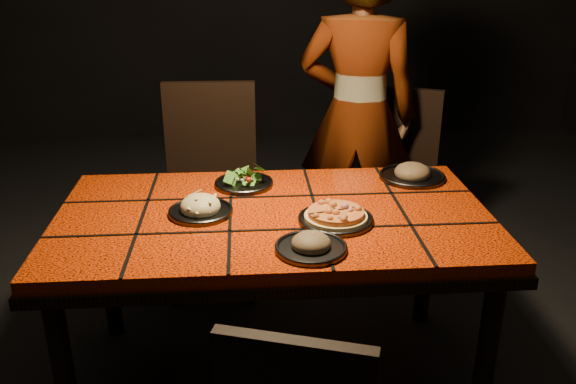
{
  "coord_description": "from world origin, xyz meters",
  "views": [
    {
      "loc": [
        -0.1,
        -2.06,
        1.68
      ],
      "look_at": [
        0.06,
        0.03,
        0.82
      ],
      "focal_mm": 38.0,
      "sensor_mm": 36.0,
      "label": 1
    }
  ],
  "objects": [
    {
      "name": "room_shell",
      "position": [
        0.0,
        0.0,
        1.5
      ],
      "size": [
        6.04,
        7.04,
        3.08
      ],
      "color": "black",
      "rests_on": "ground"
    },
    {
      "name": "dining_table",
      "position": [
        0.0,
        0.0,
        0.67
      ],
      "size": [
        1.62,
        0.92,
        0.75
      ],
      "color": "red",
      "rests_on": "ground"
    },
    {
      "name": "chair_far_left",
      "position": [
        -0.28,
        0.86,
        0.59
      ],
      "size": [
        0.48,
        0.48,
        1.03
      ],
      "rotation": [
        0.0,
        0.0,
        -0.02
      ],
      "color": "black",
      "rests_on": "ground"
    },
    {
      "name": "chair_far_right",
      "position": [
        0.71,
        1.01,
        0.55
      ],
      "size": [
        0.57,
        0.57,
        0.96
      ],
      "rotation": [
        0.0,
        0.0,
        -0.42
      ],
      "color": "black",
      "rests_on": "ground"
    },
    {
      "name": "diner",
      "position": [
        0.49,
        0.98,
        0.85
      ],
      "size": [
        0.7,
        0.54,
        1.69
      ],
      "primitive_type": "imported",
      "rotation": [
        0.0,
        0.0,
        2.9
      ],
      "color": "brown",
      "rests_on": "ground"
    },
    {
      "name": "plate_pizza",
      "position": [
        0.22,
        -0.1,
        0.77
      ],
      "size": [
        0.28,
        0.28,
        0.04
      ],
      "color": "#3E3E43",
      "rests_on": "dining_table"
    },
    {
      "name": "plate_pasta",
      "position": [
        -0.27,
        0.01,
        0.77
      ],
      "size": [
        0.24,
        0.24,
        0.08
      ],
      "color": "#3E3E43",
      "rests_on": "dining_table"
    },
    {
      "name": "plate_salad",
      "position": [
        -0.11,
        0.28,
        0.78
      ],
      "size": [
        0.24,
        0.24,
        0.07
      ],
      "color": "#3E3E43",
      "rests_on": "dining_table"
    },
    {
      "name": "plate_mushroom_a",
      "position": [
        0.11,
        -0.31,
        0.77
      ],
      "size": [
        0.24,
        0.24,
        0.08
      ],
      "color": "#3E3E43",
      "rests_on": "dining_table"
    },
    {
      "name": "plate_mushroom_b",
      "position": [
        0.61,
        0.31,
        0.77
      ],
      "size": [
        0.28,
        0.28,
        0.09
      ],
      "color": "#3E3E43",
      "rests_on": "dining_table"
    }
  ]
}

